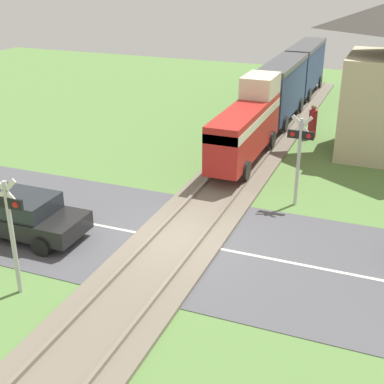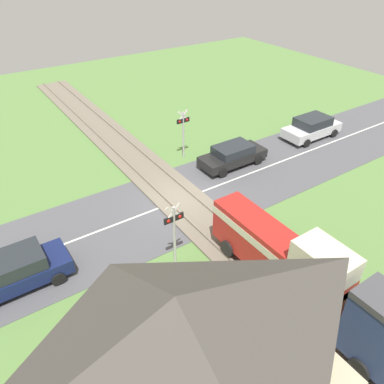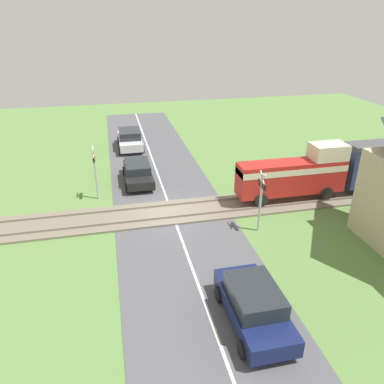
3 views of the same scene
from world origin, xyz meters
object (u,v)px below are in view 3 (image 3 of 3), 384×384
car_behind_queue (130,139)px  pedestrian_by_station (384,196)px  crossing_signal_west_approach (95,167)px  car_near_crossing (138,172)px  crossing_signal_east_approach (261,194)px  car_far_side (254,304)px

car_behind_queue → pedestrian_by_station: (14.04, 13.43, -0.06)m
car_behind_queue → crossing_signal_west_approach: bearing=-15.7°
car_near_crossing → crossing_signal_east_approach: 9.49m
car_near_crossing → car_far_side: bearing=12.0°
crossing_signal_west_approach → pedestrian_by_station: size_ratio=2.01×
car_far_side → crossing_signal_east_approach: size_ratio=1.28×
car_behind_queue → pedestrian_by_station: 19.43m
car_far_side → crossing_signal_west_approach: bearing=-154.7°
car_far_side → car_near_crossing: bearing=-168.0°
crossing_signal_west_approach → car_near_crossing: bearing=127.8°
car_behind_queue → crossing_signal_west_approach: crossing_signal_west_approach is taller
car_far_side → car_behind_queue: bearing=-172.1°
crossing_signal_east_approach → pedestrian_by_station: 8.12m
car_near_crossing → crossing_signal_west_approach: size_ratio=1.33×
car_behind_queue → crossing_signal_west_approach: 9.69m
crossing_signal_west_approach → crossing_signal_east_approach: bearing=55.1°
car_near_crossing → car_far_side: car_far_side is taller
car_behind_queue → crossing_signal_west_approach: size_ratio=1.35×
crossing_signal_east_approach → pedestrian_by_station: size_ratio=2.01×
car_near_crossing → crossing_signal_west_approach: 3.55m
pedestrian_by_station → crossing_signal_east_approach: bearing=-84.1°
crossing_signal_east_approach → car_behind_queue: bearing=-159.8°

